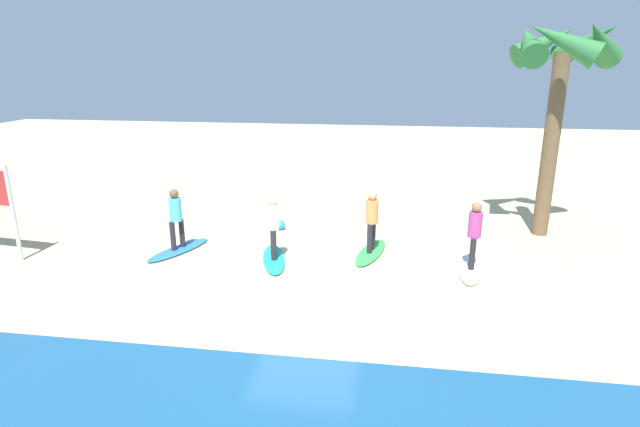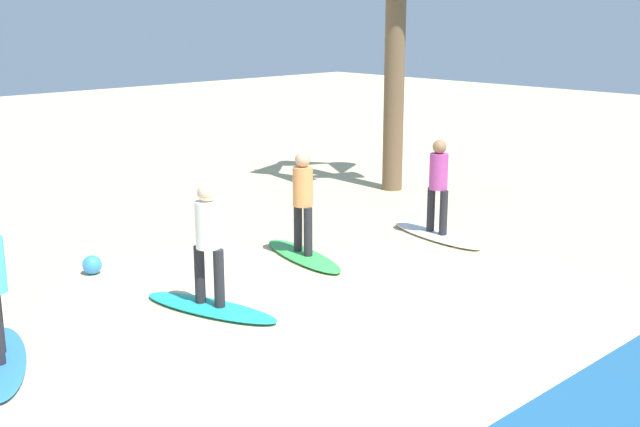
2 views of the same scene
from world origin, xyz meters
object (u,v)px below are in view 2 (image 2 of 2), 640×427
(surfboard_white, at_px, (436,235))
(surfboard_blue, at_px, (0,361))
(surfer_white, at_px, (438,180))
(beach_ball, at_px, (92,265))
(surfboard_green, at_px, (303,256))
(surfboard_teal, at_px, (210,307))
(surfer_teal, at_px, (208,236))
(surfer_green, at_px, (303,195))

(surfboard_white, distance_m, surfboard_blue, 7.66)
(surfer_white, bearing_deg, beach_ball, -23.79)
(surfboard_white, xyz_separation_m, surfboard_green, (2.50, -0.73, 0.00))
(surfboard_teal, distance_m, surfboard_blue, 2.72)
(surfboard_white, xyz_separation_m, surfer_white, (0.00, 0.00, 0.99))
(surfboard_green, relative_size, surfer_teal, 1.28)
(surfboard_blue, height_order, beach_ball, beach_ball)
(surfer_white, height_order, beach_ball, surfer_white)
(surfboard_white, bearing_deg, surfboard_blue, -81.88)
(surfer_green, height_order, beach_ball, surfer_green)
(surfboard_white, xyz_separation_m, surfboard_teal, (4.95, 0.12, 0.00))
(surfboard_white, xyz_separation_m, surfer_teal, (4.95, 0.12, 0.99))
(surfboard_teal, xyz_separation_m, surfer_teal, (0.00, 0.00, 0.99))
(beach_ball, bearing_deg, surfboard_blue, 43.43)
(surfer_green, bearing_deg, beach_ball, -29.82)
(surfer_white, xyz_separation_m, surfer_teal, (4.95, 0.12, 0.00))
(surfboard_green, height_order, beach_ball, beach_ball)
(surfer_green, relative_size, surfboard_blue, 0.78)
(surfboard_white, height_order, surfboard_blue, same)
(surfboard_green, bearing_deg, surfer_white, 86.44)
(surfer_green, height_order, surfboard_teal, surfer_green)
(surfer_green, bearing_deg, surfboard_teal, 19.05)
(surfboard_white, distance_m, surfer_white, 0.99)
(surfboard_teal, height_order, beach_ball, beach_ball)
(surfboard_white, xyz_separation_m, surfer_green, (2.50, -0.73, 0.99))
(surfboard_teal, bearing_deg, surfer_green, 93.30)
(surfer_white, distance_m, beach_ball, 5.90)
(surfboard_green, relative_size, surfer_green, 1.28)
(surfboard_teal, height_order, surfer_teal, surfer_teal)
(surfboard_white, relative_size, surfboard_teal, 1.00)
(surfboard_green, xyz_separation_m, beach_ball, (2.83, -1.62, 0.10))
(surfboard_white, height_order, surfboard_green, same)
(surfboard_green, relative_size, surfboard_blue, 1.00)
(surfboard_white, relative_size, surfer_green, 1.28)
(surfboard_green, distance_m, surfer_green, 0.99)
(surfer_teal, distance_m, beach_ball, 2.65)
(surfer_white, height_order, surfer_teal, same)
(surfboard_teal, bearing_deg, surfboard_green, 93.30)
(surfer_teal, bearing_deg, surfer_green, -160.95)
(surfer_white, relative_size, beach_ball, 5.65)
(surfboard_green, bearing_deg, surfboard_blue, -70.96)
(surfer_white, bearing_deg, surfboard_blue, -1.15)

